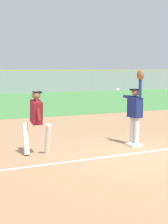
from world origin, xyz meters
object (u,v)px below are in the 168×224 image
runner (36,118)px  baseball (118,89)px  first_base (134,145)px  parked_car_green (8,85)px  fielder (135,108)px  parked_car_red (60,83)px

runner → baseball: size_ratio=23.24×
first_base → parked_car_green: 28.76m
fielder → parked_car_red: 30.11m
baseball → parked_car_green: bearing=82.8°
fielder → parked_car_green: (3.02, 28.47, -0.45)m
fielder → baseball: (-0.57, 0.09, 0.58)m
first_base → runner: size_ratio=0.22×
baseball → parked_car_green: size_ratio=0.02×
first_base → parked_car_green: size_ratio=0.08×
first_base → baseball: size_ratio=5.14×
parked_car_red → fielder: bearing=-110.6°
first_base → baseball: bearing=156.9°
runner → baseball: 2.57m
fielder → parked_car_green: bearing=-102.6°
baseball → fielder: bearing=-8.7°
baseball → parked_car_red: (9.52, 28.66, -1.03)m
first_base → baseball: baseball is taller
fielder → parked_car_green: size_ratio=0.50×
fielder → baseball: size_ratio=30.81×
fielder → runner: (-3.05, 0.12, -0.12)m
parked_car_red → first_base: bearing=-110.7°
runner → parked_car_red: 31.04m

